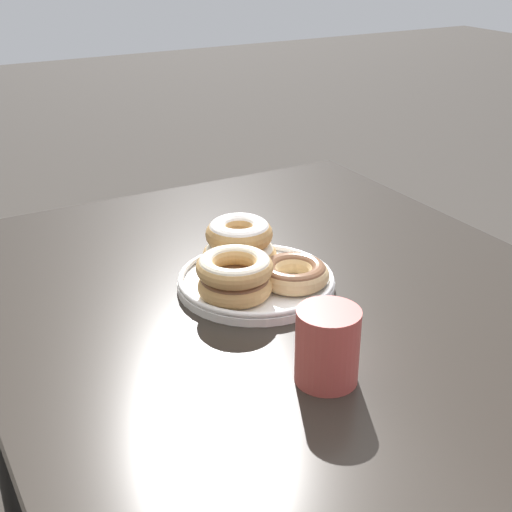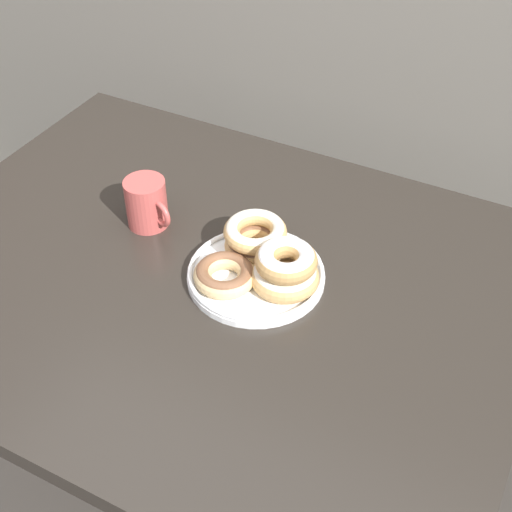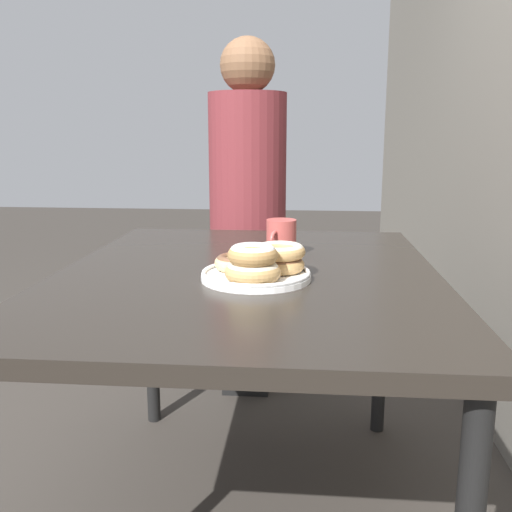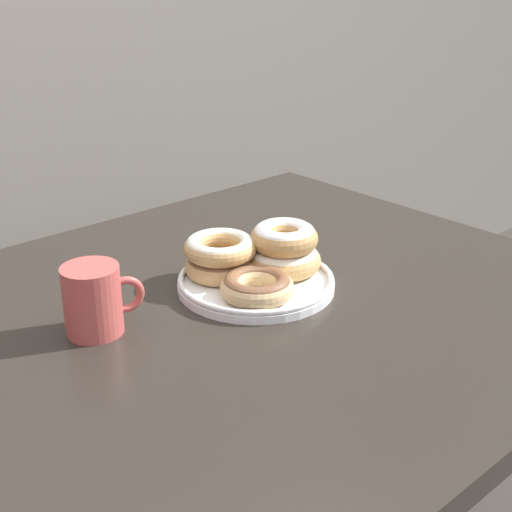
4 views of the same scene
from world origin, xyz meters
The scene contains 3 objects.
dining_table centered at (0.00, 0.24, 0.69)m, with size 1.28×0.99×0.76m.
donut_plate centered at (0.10, 0.28, 0.80)m, with size 0.29×0.28×0.10m.
coffee_mug centered at (-0.19, 0.32, 0.82)m, with size 0.12×0.09×0.11m.
Camera 1 is at (-0.86, 0.80, 1.33)m, focal length 50.00 mm.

